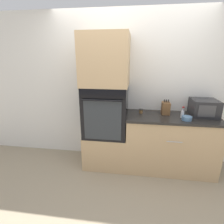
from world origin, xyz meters
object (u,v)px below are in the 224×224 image
microwave (204,108)px  bowl (187,118)px  condiment_jar_mid (183,109)px  condiment_jar_far (141,111)px  condiment_jar_near (182,114)px  knife_block (166,108)px  wall_oven (106,111)px

microwave → bowl: 0.40m
condiment_jar_mid → condiment_jar_far: (-0.69, -0.15, -0.01)m
microwave → condiment_jar_far: (-0.94, -0.00, -0.09)m
condiment_jar_near → condiment_jar_far: (-0.60, 0.14, -0.02)m
microwave → condiment_jar_mid: size_ratio=4.08×
condiment_jar_near → condiment_jar_mid: 0.30m
bowl → condiment_jar_mid: condiment_jar_mid is taller
knife_block → condiment_jar_mid: size_ratio=2.55×
microwave → condiment_jar_far: bearing=-180.0°
condiment_jar_near → condiment_jar_far: size_ratio=1.56×
condiment_jar_mid → condiment_jar_far: bearing=-167.8°
knife_block → bowl: bearing=-44.7°
wall_oven → condiment_jar_mid: bearing=11.0°
condiment_jar_mid → knife_block: bearing=-155.2°
condiment_jar_far → knife_block: bearing=1.3°
knife_block → condiment_jar_far: bearing=-178.7°
wall_oven → microwave: wall_oven is taller
knife_block → bowl: (0.26, -0.26, -0.07)m
bowl → knife_block: bearing=135.3°
condiment_jar_near → microwave: bearing=22.9°
condiment_jar_near → condiment_jar_far: 0.62m
wall_oven → knife_block: (0.94, 0.10, 0.05)m
microwave → condiment_jar_near: size_ratio=3.58×
knife_block → condiment_jar_far: knife_block is taller
microwave → condiment_jar_mid: (-0.26, 0.15, -0.08)m
wall_oven → condiment_jar_far: 0.56m
wall_oven → condiment_jar_mid: wall_oven is taller
microwave → condiment_jar_far: 0.95m
bowl → condiment_jar_far: condiment_jar_far is taller
knife_block → bowl: 0.37m
bowl → condiment_jar_mid: (0.04, 0.40, 0.02)m
microwave → bowl: size_ratio=2.71×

